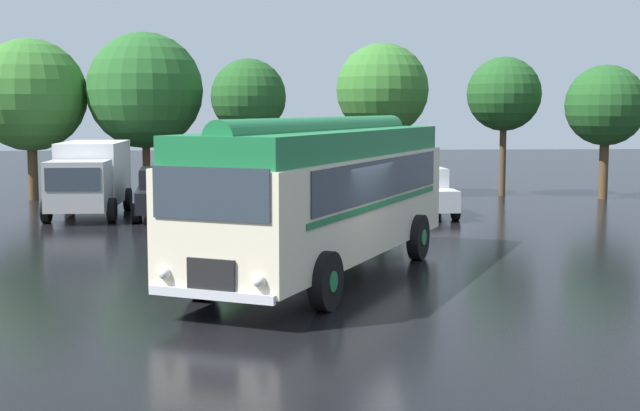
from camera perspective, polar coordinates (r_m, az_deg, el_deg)
ground_plane at (r=18.79m, az=1.39°, el=-5.04°), size 120.00×120.00×0.00m
vintage_bus at (r=19.37m, az=0.25°, el=0.97°), size 6.61×10.14×3.49m
car_near_left at (r=30.46m, az=-10.00°, el=0.83°), size 2.26×4.34×1.66m
car_mid_left at (r=30.33m, az=-4.80°, el=0.88°), size 2.22×4.32×1.66m
car_mid_right at (r=30.27m, az=0.51°, el=0.89°), size 2.15×4.29×1.66m
car_far_right at (r=30.72m, az=6.46°, el=0.93°), size 2.10×4.27×1.66m
box_van at (r=31.67m, az=-14.48°, el=1.86°), size 2.38×5.79×2.50m
tree_far_left at (r=37.49m, az=-17.95°, el=6.81°), size 4.47×4.47×6.43m
tree_left_of_centre at (r=36.68m, az=-11.22°, el=7.28°), size 4.65×4.65×6.71m
tree_centre at (r=35.47m, az=-4.43°, el=6.89°), size 2.97×2.97×5.62m
tree_right_of_centre at (r=37.44m, az=4.08°, el=7.39°), size 3.85×3.85×6.37m
tree_far_right at (r=38.08m, az=11.73°, el=7.00°), size 3.08×3.08×5.80m
tree_extra_right at (r=37.79m, az=17.93°, el=6.01°), size 3.25×3.25×5.41m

